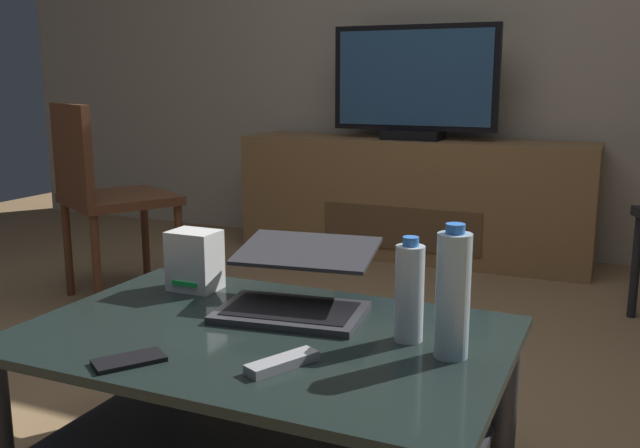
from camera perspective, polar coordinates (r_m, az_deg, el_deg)
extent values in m
plane|color=olive|center=(2.12, -3.24, -16.21)|extent=(7.68, 7.68, 0.00)
cube|color=#B2A38C|center=(4.22, 12.54, 16.97)|extent=(6.40, 0.12, 2.80)
cube|color=black|center=(1.62, -4.68, -9.09)|extent=(1.10, 0.72, 0.02)
cube|color=#2D2D33|center=(1.74, -4.52, -17.37)|extent=(0.97, 0.63, 0.02)
cylinder|color=#2D2D33|center=(2.20, -12.31, -9.61)|extent=(0.06, 0.06, 0.41)
cylinder|color=#2D2D33|center=(1.84, 14.76, -14.18)|extent=(0.06, 0.06, 0.41)
cube|color=olive|center=(4.00, 7.50, 2.09)|extent=(1.96, 0.43, 0.67)
cube|color=brown|center=(3.82, 6.51, -0.37)|extent=(0.88, 0.01, 0.23)
cube|color=black|center=(3.94, 7.55, 7.18)|extent=(0.32, 0.20, 0.05)
cube|color=black|center=(3.93, 7.67, 11.66)|extent=(0.92, 0.04, 0.56)
cube|color=#2D517A|center=(3.90, 7.58, 11.66)|extent=(0.85, 0.01, 0.51)
cylinder|color=black|center=(3.23, 24.25, -3.21)|extent=(0.04, 0.04, 0.44)
cube|color=#59331E|center=(3.29, -15.93, 1.96)|extent=(0.60, 0.60, 0.04)
cube|color=#59331E|center=(3.20, -19.50, 5.34)|extent=(0.38, 0.23, 0.43)
cylinder|color=#59331E|center=(3.24, -11.34, -2.32)|extent=(0.04, 0.04, 0.44)
cylinder|color=#59331E|center=(3.58, -13.99, -1.12)|extent=(0.04, 0.04, 0.44)
cylinder|color=#59331E|center=(3.10, -17.68, -3.28)|extent=(0.04, 0.04, 0.44)
cylinder|color=#59331E|center=(3.45, -19.79, -1.92)|extent=(0.04, 0.04, 0.44)
cube|color=#333338|center=(1.72, -2.37, -7.19)|extent=(0.38, 0.28, 0.02)
cube|color=black|center=(1.71, -2.38, -6.88)|extent=(0.33, 0.22, 0.00)
cube|color=#333338|center=(1.80, -1.06, -2.18)|extent=(0.38, 0.27, 0.04)
cube|color=silver|center=(1.80, -1.10, -2.22)|extent=(0.34, 0.24, 0.03)
cube|color=white|center=(1.94, -10.14, -2.91)|extent=(0.13, 0.10, 0.16)
cube|color=#19D84C|center=(1.91, -10.95, -4.80)|extent=(0.08, 0.00, 0.01)
cylinder|color=silver|center=(1.55, 7.27, -5.63)|extent=(0.06, 0.06, 0.21)
cylinder|color=blue|center=(1.52, 7.38, -1.41)|extent=(0.04, 0.04, 0.02)
cylinder|color=silver|center=(1.46, 10.72, -5.76)|extent=(0.07, 0.07, 0.26)
cylinder|color=blue|center=(1.43, 10.94, -0.37)|extent=(0.04, 0.04, 0.02)
cube|color=black|center=(1.50, -15.24, -10.65)|extent=(0.14, 0.15, 0.01)
cube|color=#99999E|center=(1.43, -3.07, -11.17)|extent=(0.11, 0.16, 0.02)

